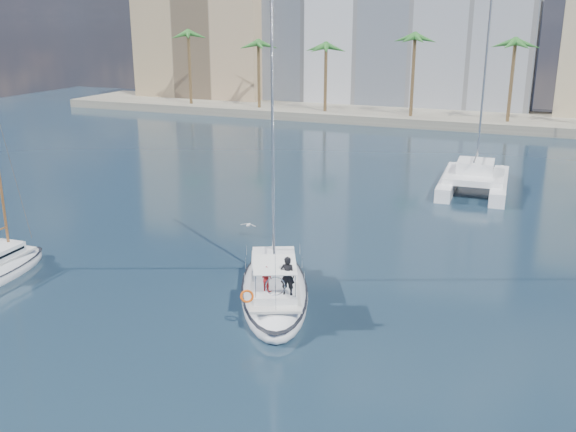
% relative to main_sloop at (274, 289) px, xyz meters
% --- Properties ---
extents(ground, '(160.00, 160.00, 0.00)m').
position_rel_main_sloop_xyz_m(ground, '(0.34, 0.88, -0.51)').
color(ground, black).
rests_on(ground, ground).
extents(quay, '(120.00, 14.00, 1.20)m').
position_rel_main_sloop_xyz_m(quay, '(0.34, 61.88, 0.09)').
color(quay, gray).
rests_on(quay, ground).
extents(building_modern, '(42.00, 16.00, 28.00)m').
position_rel_main_sloop_xyz_m(building_modern, '(-11.66, 73.88, 13.49)').
color(building_modern, silver).
rests_on(building_modern, ground).
extents(building_tan_left, '(22.00, 14.00, 22.00)m').
position_rel_main_sloop_xyz_m(building_tan_left, '(-41.66, 69.88, 10.49)').
color(building_tan_left, tan).
rests_on(building_tan_left, ground).
extents(palm_left, '(3.60, 3.60, 12.30)m').
position_rel_main_sloop_xyz_m(palm_left, '(-33.66, 57.88, 9.77)').
color(palm_left, brown).
rests_on(palm_left, ground).
extents(palm_centre, '(3.60, 3.60, 12.30)m').
position_rel_main_sloop_xyz_m(palm_centre, '(0.34, 57.88, 9.77)').
color(palm_centre, brown).
rests_on(palm_centre, ground).
extents(main_sloop, '(7.55, 11.17, 15.92)m').
position_rel_main_sloop_xyz_m(main_sloop, '(0.00, 0.00, 0.00)').
color(main_sloop, white).
rests_on(main_sloop, ground).
extents(catamaran, '(5.76, 10.75, 15.52)m').
position_rel_main_sloop_xyz_m(catamaran, '(6.88, 26.18, 0.60)').
color(catamaran, white).
rests_on(catamaran, ground).
extents(seagull, '(1.09, 0.47, 0.20)m').
position_rel_main_sloop_xyz_m(seagull, '(-5.38, 8.13, 0.33)').
color(seagull, silver).
rests_on(seagull, ground).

